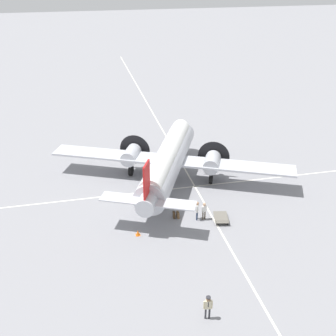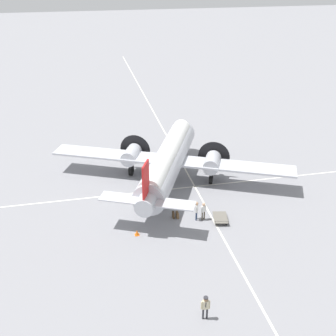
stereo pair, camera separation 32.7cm
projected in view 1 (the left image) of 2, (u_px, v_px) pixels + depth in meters
name	position (u px, v px, depth m)	size (l,w,h in m)	color
ground_plane	(168.00, 184.00, 41.62)	(300.00, 300.00, 0.00)	gray
apron_line_eastwest	(192.00, 182.00, 42.10)	(120.00, 0.16, 0.01)	silver
apron_line_northsouth	(170.00, 189.00, 40.74)	(0.16, 120.00, 0.01)	silver
airliner_main	(169.00, 158.00, 40.84)	(17.61, 23.01, 6.17)	silver
crew_foreground	(208.00, 305.00, 25.75)	(0.32, 0.59, 1.76)	#2D2D33
passenger_boarding	(197.00, 209.00, 35.62)	(0.55, 0.33, 1.73)	navy
ramp_agent	(204.00, 209.00, 35.64)	(0.31, 0.52, 1.64)	#473D2D
suitcase_near_door	(178.00, 215.00, 36.21)	(0.50, 0.19, 0.58)	brown
suitcase_upright_spare	(174.00, 215.00, 36.17)	(0.40, 0.16, 0.63)	#47331E
baggage_cart	(221.00, 218.00, 35.82)	(2.07, 1.52, 0.56)	#6B665B
traffic_cone	(138.00, 233.00, 33.95)	(0.37, 0.37, 0.49)	orange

